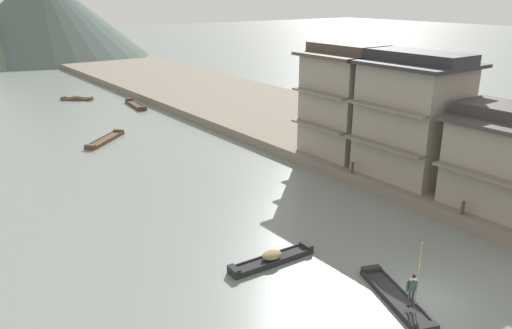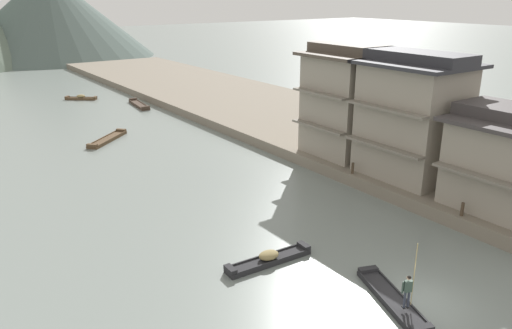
{
  "view_description": "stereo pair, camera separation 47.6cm",
  "coord_description": "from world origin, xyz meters",
  "views": [
    {
      "loc": [
        -17.7,
        -11.45,
        13.31
      ],
      "look_at": [
        2.34,
        16.22,
        1.57
      ],
      "focal_mm": 35.1,
      "sensor_mm": 36.0,
      "label": 1
    },
    {
      "loc": [
        -17.31,
        -11.73,
        13.31
      ],
      "look_at": [
        2.34,
        16.22,
        1.57
      ],
      "focal_mm": 35.1,
      "sensor_mm": 36.0,
      "label": 2
    }
  ],
  "objects": [
    {
      "name": "boat_moored_third",
      "position": [
        1.26,
        54.79,
        0.24
      ],
      "size": [
        3.72,
        3.26,
        0.68
      ],
      "color": "brown",
      "rests_on": "ground"
    },
    {
      "name": "boat_foreground_poled",
      "position": [
        -1.04,
        0.64,
        0.13
      ],
      "size": [
        2.74,
        5.14,
        0.41
      ],
      "color": "#232326",
      "rests_on": "ground"
    },
    {
      "name": "boat_moored_second",
      "position": [
        -3.58,
        6.66,
        0.23
      ],
      "size": [
        4.96,
        1.13,
        0.69
      ],
      "color": "#232326",
      "rests_on": "ground"
    },
    {
      "name": "boatman_person",
      "position": [
        -1.38,
        -0.37,
        1.41
      ],
      "size": [
        0.55,
        0.34,
        3.04
      ],
      "color": "black",
      "rests_on": "boat_foreground_poled"
    },
    {
      "name": "riverbank_right",
      "position": [
        16.72,
        30.0,
        0.44
      ],
      "size": [
        18.0,
        110.0,
        0.89
      ],
      "primitive_type": "cube",
      "color": "slate",
      "rests_on": "ground"
    },
    {
      "name": "house_waterfront_tall",
      "position": [
        11.12,
        16.25,
        5.19
      ],
      "size": [
        6.25,
        6.4,
        8.74
      ],
      "color": "gray",
      "rests_on": "riverbank_right"
    },
    {
      "name": "ground_plane",
      "position": [
        0.0,
        0.0,
        0.0
      ],
      "size": [
        400.0,
        400.0,
        0.0
      ],
      "primitive_type": "plane",
      "color": "gray"
    },
    {
      "name": "mooring_post_dock_near",
      "position": [
        8.07,
        3.29,
        1.3
      ],
      "size": [
        0.2,
        0.2,
        0.82
      ],
      "primitive_type": "cylinder",
      "color": "#473828",
      "rests_on": "riverbank_right"
    },
    {
      "name": "boat_moored_nearest",
      "position": [
        5.95,
        46.61,
        0.17
      ],
      "size": [
        1.67,
        5.9,
        0.52
      ],
      "color": "#423328",
      "rests_on": "ground"
    },
    {
      "name": "boat_moored_far",
      "position": [
        -2.58,
        33.79,
        0.15
      ],
      "size": [
        5.02,
        4.59,
        0.45
      ],
      "color": "brown",
      "rests_on": "ground"
    },
    {
      "name": "hill_far_east",
      "position": [
        10.96,
        105.97,
        8.98
      ],
      "size": [
        43.1,
        43.1,
        17.96
      ],
      "primitive_type": "cone",
      "color": "#4C5B56",
      "rests_on": "ground"
    },
    {
      "name": "house_waterfront_second",
      "position": [
        11.1,
        9.77,
        5.19
      ],
      "size": [
        6.21,
        7.27,
        8.74
      ],
      "color": "gray",
      "rests_on": "riverbank_right"
    },
    {
      "name": "mooring_post_dock_mid",
      "position": [
        8.07,
        12.19,
        1.3
      ],
      "size": [
        0.2,
        0.2,
        0.81
      ],
      "primitive_type": "cylinder",
      "color": "#473828",
      "rests_on": "riverbank_right"
    }
  ]
}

